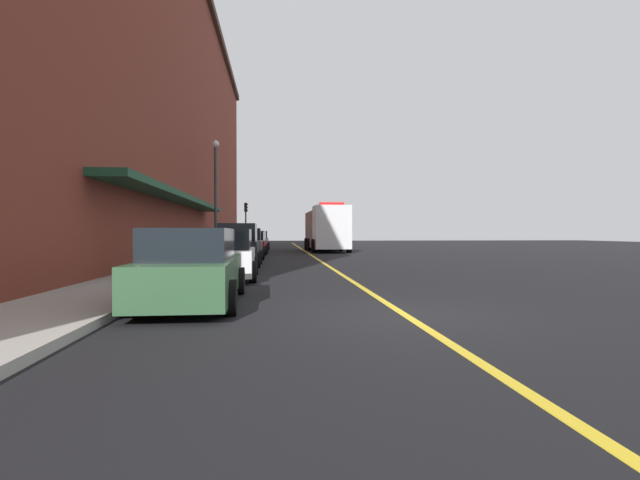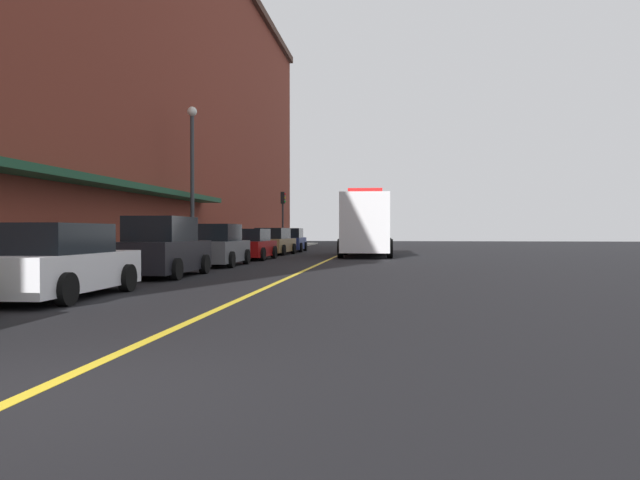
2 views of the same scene
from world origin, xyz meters
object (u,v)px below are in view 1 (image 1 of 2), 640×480
parked_car_6 (258,240)px  parking_meter_0 (191,244)px  parked_car_2 (238,246)px  parked_car_5 (255,242)px  traffic_light_near (246,216)px  parked_car_0 (192,268)px  parked_car_3 (246,245)px  parking_meter_1 (156,249)px  parking_meter_2 (237,238)px  parked_car_1 (225,255)px  box_truck (326,229)px  street_lamp_left (216,185)px  parked_car_4 (252,244)px

parked_car_6 → parking_meter_0: bearing=175.2°
parked_car_2 → parking_meter_0: bearing=158.9°
parked_car_5 → parked_car_6: parked_car_6 is taller
parked_car_6 → traffic_light_near: bearing=14.4°
parked_car_0 → parked_car_3: (0.02, 17.24, 0.06)m
parking_meter_1 → parking_meter_0: bearing=90.0°
parked_car_3 → traffic_light_near: size_ratio=1.00×
parked_car_5 → parking_meter_2: parked_car_5 is taller
parked_car_1 → box_truck: bearing=-15.0°
parked_car_6 → street_lamp_left: street_lamp_left is taller
parking_meter_2 → parking_meter_1: bearing=-90.0°
parked_car_5 → parking_meter_0: size_ratio=3.62×
parked_car_0 → parked_car_6: (0.09, 34.42, 0.03)m
parking_meter_0 → parked_car_4: bearing=84.4°
parked_car_4 → parked_car_1: bearing=-178.9°
parked_car_1 → parked_car_4: (0.01, 17.15, -0.02)m
parked_car_2 → parked_car_6: parked_car_2 is taller
parked_car_0 → parked_car_5: parked_car_5 is taller
box_truck → parking_meter_1: box_truck is taller
parked_car_0 → parked_car_2: bearing=-1.4°
parked_car_1 → parked_car_3: (-0.07, 11.67, 0.05)m
parked_car_2 → street_lamp_left: (-2.02, 8.60, 3.54)m
parked_car_3 → traffic_light_near: traffic_light_near is taller
parked_car_4 → parking_meter_0: parked_car_4 is taller
box_truck → parking_meter_0: bearing=-20.0°
parked_car_4 → parking_meter_2: bearing=15.5°
parked_car_0 → street_lamp_left: 20.53m
parked_car_1 → parking_meter_0: (-1.44, 2.22, 0.31)m
parked_car_2 → parking_meter_2: size_ratio=3.18×
parked_car_1 → parked_car_6: 28.85m
parked_car_5 → parking_meter_0: 21.18m
parked_car_1 → parked_car_6: bearing=-1.2°
parked_car_4 → parked_car_5: size_ratio=0.86×
parked_car_0 → parking_meter_0: 7.92m
parked_car_2 → parking_meter_0: size_ratio=3.18×
parked_car_1 → parking_meter_2: (-1.44, 22.81, 0.31)m
parked_car_1 → parked_car_3: 11.67m
parked_car_2 → box_truck: bearing=-18.5°
parked_car_2 → parked_car_5: (-0.02, 17.42, -0.10)m
box_truck → street_lamp_left: bearing=-44.0°
parking_meter_2 → street_lamp_left: street_lamp_left is taller
parked_car_3 → parked_car_4: 5.48m
parking_meter_1 → street_lamp_left: 17.73m
parked_car_0 → parked_car_4: 22.72m
parked_car_3 → parking_meter_1: (-1.38, -14.54, 0.26)m
parked_car_0 → parking_meter_0: size_ratio=3.70×
box_truck → parked_car_0: bearing=-12.4°
traffic_light_near → street_lamp_left: bearing=-92.0°
parked_car_0 → parked_car_4: size_ratio=1.19×
parking_meter_2 → traffic_light_near: 11.05m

